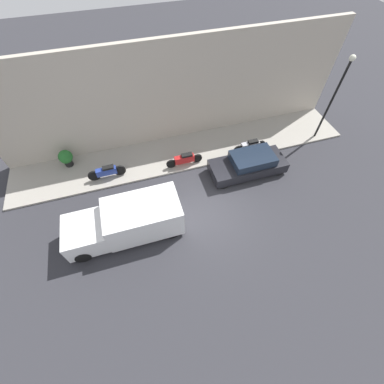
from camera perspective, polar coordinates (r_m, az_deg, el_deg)
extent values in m
plane|color=#2D2D33|center=(12.79, 3.85, -4.65)|extent=(60.00, 60.00, 0.00)
cube|color=gray|center=(15.46, -1.64, 8.96)|extent=(2.90, 19.55, 0.11)
cube|color=#B2A899|center=(14.95, -3.69, 20.96)|extent=(0.30, 19.55, 5.79)
cube|color=black|center=(14.42, 12.22, 5.68)|extent=(1.64, 4.12, 0.59)
cube|color=#192333|center=(14.13, 13.33, 7.29)|extent=(1.45, 2.27, 0.46)
cylinder|color=black|center=(13.58, 7.14, 1.78)|extent=(0.20, 0.58, 0.58)
cylinder|color=black|center=(14.41, 5.12, 5.95)|extent=(0.20, 0.58, 0.58)
cylinder|color=black|center=(14.87, 18.86, 4.50)|extent=(0.20, 0.58, 0.58)
cylinder|color=black|center=(15.64, 16.46, 8.23)|extent=(0.20, 0.58, 0.58)
cube|color=white|center=(11.71, -10.77, -5.35)|extent=(1.90, 3.32, 1.58)
cube|color=white|center=(12.25, -22.43, -8.55)|extent=(1.81, 1.79, 1.11)
cube|color=#192333|center=(12.06, -24.10, -8.08)|extent=(1.62, 0.98, 0.44)
cylinder|color=black|center=(12.26, -23.05, -13.02)|extent=(0.22, 0.68, 0.68)
cylinder|color=black|center=(13.09, -23.33, -6.61)|extent=(0.22, 0.68, 0.68)
cylinder|color=black|center=(11.85, -4.50, -9.02)|extent=(0.22, 0.68, 0.68)
cylinder|color=black|center=(12.71, -6.30, -2.72)|extent=(0.22, 0.68, 0.68)
cube|color=#B21E1E|center=(14.34, -1.71, 7.35)|extent=(0.30, 1.10, 0.40)
cube|color=black|center=(14.18, -1.15, 8.22)|extent=(0.27, 0.60, 0.12)
cylinder|color=black|center=(14.34, -4.63, 6.25)|extent=(0.10, 0.55, 0.55)
cylinder|color=black|center=(14.60, 1.19, 7.52)|extent=(0.10, 0.55, 0.55)
cube|color=navy|center=(14.41, -18.48, 4.39)|extent=(0.30, 1.06, 0.38)
cube|color=black|center=(14.22, -18.17, 5.19)|extent=(0.27, 0.58, 0.12)
cylinder|color=black|center=(14.61, -20.90, 3.39)|extent=(0.10, 0.64, 0.64)
cylinder|color=black|center=(14.45, -15.75, 4.66)|extent=(0.10, 0.64, 0.64)
cube|color=#B7B7BF|center=(15.50, 12.78, 10.08)|extent=(0.30, 1.06, 0.38)
cube|color=black|center=(15.39, 13.44, 10.85)|extent=(0.27, 0.58, 0.12)
cylinder|color=black|center=(15.32, 10.27, 9.24)|extent=(0.10, 0.57, 0.57)
cylinder|color=black|center=(15.90, 15.01, 10.09)|extent=(0.10, 0.57, 0.57)
cylinder|color=black|center=(16.88, 28.43, 17.05)|extent=(0.12, 0.12, 4.67)
sphere|color=silver|center=(15.82, 32.09, 23.93)|extent=(0.31, 0.31, 0.31)
cylinder|color=black|center=(16.08, -25.71, 5.89)|extent=(0.44, 0.44, 0.34)
sphere|color=#236628|center=(15.77, -26.31, 7.03)|extent=(0.75, 0.75, 0.75)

